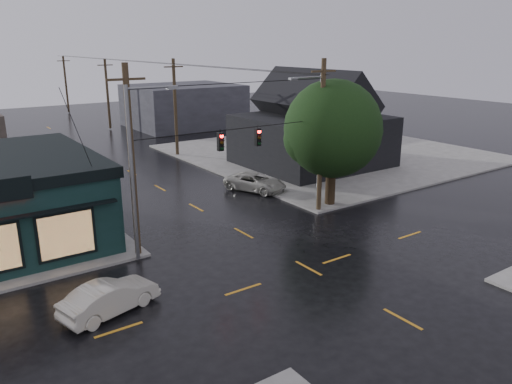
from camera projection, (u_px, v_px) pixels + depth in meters
ground_plane at (308, 268)px, 25.50m from camera, size 160.00×160.00×0.00m
sidewalk_ne at (329, 153)px, 52.17m from camera, size 28.00×28.00×0.15m
ne_building at (313, 118)px, 45.81m from camera, size 12.60×11.60×8.75m
corner_tree at (333, 129)px, 33.83m from camera, size 6.70×6.70×8.68m
utility_pole_nw at (139, 255)px, 27.03m from camera, size 2.00×0.32×10.15m
utility_pole_ne at (318, 211)px, 34.17m from camera, size 2.00×0.32×10.15m
utility_pole_far_a at (178, 156)px, 51.05m from camera, size 2.00×0.32×9.65m
utility_pole_far_b at (111, 129)px, 66.75m from camera, size 2.00×0.32×9.15m
utility_pole_far_c at (69, 113)px, 82.46m from camera, size 2.00×0.32×9.15m
span_signal_assembly at (239, 139)px, 29.02m from camera, size 13.00×0.48×1.23m
streetlight_nw at (138, 261)px, 26.32m from camera, size 5.40×0.30×9.15m
streetlight_ne at (317, 207)px, 35.00m from camera, size 5.40×0.30×9.15m
bg_building_east at (184, 106)px, 68.82m from camera, size 14.00×12.00×5.60m
sedan_cream at (110, 297)px, 21.12m from camera, size 4.52×2.58×1.41m
suv_silver at (255, 182)px, 38.74m from camera, size 4.02×5.41×1.37m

